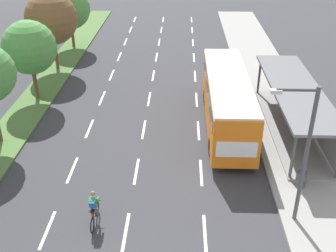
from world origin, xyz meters
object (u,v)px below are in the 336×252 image
object	(u,v)px
bus	(227,97)
trash_bin	(301,179)
bus_shelter	(298,104)
cyclist	(94,209)
streetlight	(303,148)
median_tree_fourth	(29,48)
median_tree_fifth	(51,18)
median_tree_farthest	(70,9)

from	to	relation	value
bus	trash_bin	world-z (taller)	bus
bus_shelter	trash_bin	size ratio (longest dim) A/B	13.67
bus_shelter	trash_bin	bearing A→B (deg)	-100.19
cyclist	streetlight	distance (m)	9.41
bus_shelter	median_tree_fourth	distance (m)	18.31
median_tree_fifth	median_tree_farthest	world-z (taller)	median_tree_fifth
median_tree_fourth	median_tree_farthest	distance (m)	12.31
median_tree_fifth	cyclist	bearing A→B (deg)	-70.26
bus	median_tree_fourth	world-z (taller)	median_tree_fourth
median_tree_fourth	trash_bin	bearing A→B (deg)	-31.38
streetlight	trash_bin	xyz separation A→B (m)	(1.03, 2.46, -3.31)
bus	median_tree_farthest	size ratio (longest dim) A/B	2.00
cyclist	streetlight	size ratio (longest dim) A/B	0.28
median_tree_fifth	bus	bearing A→B (deg)	-35.54
streetlight	trash_bin	distance (m)	4.26
bus	median_tree_fifth	distance (m)	16.88
bus	median_tree_farthest	bearing A→B (deg)	130.72
bus	cyclist	distance (m)	11.70
cyclist	median_tree_fifth	size ratio (longest dim) A/B	0.28
median_tree_fourth	streetlight	size ratio (longest dim) A/B	0.88
cyclist	median_tree_fourth	distance (m)	15.04
bus	streetlight	xyz separation A→B (m)	(2.17, -9.04, 1.82)
bus_shelter	median_tree_fifth	distance (m)	20.79
cyclist	median_tree_fourth	xyz separation A→B (m)	(-6.74, 13.08, 3.16)
bus_shelter	bus	bearing A→B (deg)	172.39
bus_shelter	streetlight	size ratio (longest dim) A/B	1.79
bus_shelter	median_tree_fifth	xyz separation A→B (m)	(-17.88, 10.29, 2.55)
median_tree_fifth	median_tree_farthest	xyz separation A→B (m)	(-0.06, 6.15, -0.61)
bus	streetlight	distance (m)	9.48
median_tree_farthest	bus	bearing A→B (deg)	-49.28
streetlight	trash_bin	size ratio (longest dim) A/B	7.65
median_tree_fourth	trash_bin	size ratio (longest dim) A/B	6.71
median_tree_fifth	median_tree_farthest	bearing A→B (deg)	90.53
median_tree_fifth	median_tree_farthest	distance (m)	6.18
median_tree_farthest	trash_bin	xyz separation A→B (m)	(16.86, -22.45, -3.24)
cyclist	trash_bin	xyz separation A→B (m)	(9.90, 2.93, -0.22)
median_tree_fifth	streetlight	xyz separation A→B (m)	(15.77, -18.76, -0.53)
median_tree_farthest	trash_bin	size ratio (longest dim) A/B	6.63
trash_bin	median_tree_fifth	bearing A→B (deg)	135.87
median_tree_farthest	streetlight	xyz separation A→B (m)	(15.83, -24.91, 0.08)
median_tree_fourth	bus_shelter	bearing A→B (deg)	-13.15
median_tree_fourth	streetlight	xyz separation A→B (m)	(15.60, -12.61, -0.06)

